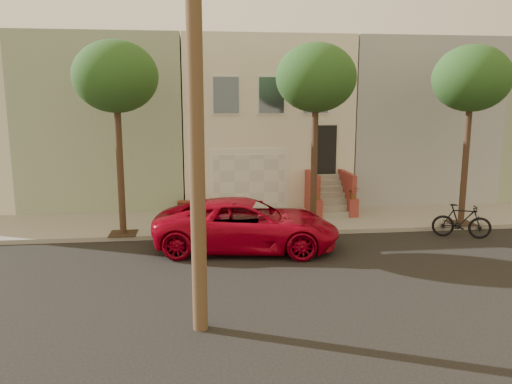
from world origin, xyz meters
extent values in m
plane|color=black|center=(0.00, 0.00, 0.00)|extent=(90.00, 90.00, 0.00)
cube|color=gray|center=(0.00, 5.35, 0.07)|extent=(40.00, 3.70, 0.15)
cube|color=beige|center=(0.00, 11.20, 3.65)|extent=(7.00, 8.00, 7.00)
cube|color=gray|center=(-6.80, 11.20, 3.65)|extent=(6.50, 8.00, 7.00)
cube|color=gray|center=(6.80, 11.20, 3.65)|extent=(6.50, 8.00, 7.00)
cube|color=silver|center=(-0.90, 7.22, 1.40)|extent=(3.20, 0.12, 2.50)
cube|color=silver|center=(-0.90, 7.16, 1.30)|extent=(2.90, 0.06, 2.20)
cube|color=gray|center=(-0.90, 5.35, 0.16)|extent=(3.20, 3.70, 0.02)
cube|color=maroon|center=(-3.10, 6.90, 0.37)|extent=(1.40, 0.45, 0.44)
cube|color=black|center=(2.20, 7.17, 2.55)|extent=(1.00, 0.06, 2.00)
cube|color=#3F4751|center=(-1.80, 7.17, 4.75)|extent=(1.00, 0.06, 1.40)
cube|color=silver|center=(-1.80, 7.19, 4.75)|extent=(1.15, 0.05, 1.55)
cube|color=#3F4751|center=(0.00, 7.17, 4.75)|extent=(1.00, 0.06, 1.40)
cube|color=silver|center=(0.00, 7.19, 4.75)|extent=(1.15, 0.05, 1.55)
cube|color=#3F4751|center=(1.80, 7.17, 4.75)|extent=(1.00, 0.06, 1.40)
cube|color=silver|center=(1.80, 7.19, 4.75)|extent=(1.15, 0.05, 1.55)
cube|color=gray|center=(2.20, 5.38, 0.25)|extent=(1.20, 0.28, 0.20)
cube|color=gray|center=(2.20, 5.66, 0.45)|extent=(1.20, 0.28, 0.20)
cube|color=gray|center=(2.20, 5.94, 0.65)|extent=(1.20, 0.28, 0.20)
cube|color=gray|center=(2.20, 6.22, 0.85)|extent=(1.20, 0.28, 0.20)
cube|color=gray|center=(2.20, 6.50, 1.05)|extent=(1.20, 0.28, 0.20)
cube|color=gray|center=(2.20, 6.78, 1.25)|extent=(1.20, 0.28, 0.20)
cube|color=gray|center=(2.20, 7.06, 1.45)|extent=(1.20, 0.28, 0.20)
cube|color=maroon|center=(1.50, 6.22, 0.95)|extent=(0.18, 1.96, 1.60)
cube|color=maroon|center=(2.90, 6.22, 0.95)|extent=(0.18, 1.96, 1.60)
cube|color=maroon|center=(1.50, 5.34, 0.50)|extent=(0.35, 0.35, 0.70)
imported|color=#1B4A1A|center=(1.50, 5.34, 1.07)|extent=(0.40, 0.35, 0.45)
cube|color=maroon|center=(2.90, 5.34, 0.50)|extent=(0.35, 0.35, 0.70)
imported|color=#1B4A1A|center=(2.90, 5.34, 1.07)|extent=(0.41, 0.35, 0.45)
cube|color=#2D2116|center=(-5.50, 3.90, 0.15)|extent=(0.90, 0.90, 0.02)
cylinder|color=#362218|center=(-5.50, 3.90, 2.25)|extent=(0.22, 0.22, 4.20)
ellipsoid|color=#1B4A1A|center=(-5.50, 3.90, 5.30)|extent=(2.70, 2.57, 2.29)
cube|color=#2D2116|center=(1.00, 3.90, 0.15)|extent=(0.90, 0.90, 0.02)
cylinder|color=#362218|center=(1.00, 3.90, 2.25)|extent=(0.22, 0.22, 4.20)
ellipsoid|color=#1B4A1A|center=(1.00, 3.90, 5.30)|extent=(2.70, 2.57, 2.29)
cube|color=#2D2116|center=(6.50, 3.90, 0.15)|extent=(0.90, 0.90, 0.02)
cylinder|color=#362218|center=(6.50, 3.90, 2.25)|extent=(0.22, 0.22, 4.20)
ellipsoid|color=#1B4A1A|center=(6.50, 3.90, 5.30)|extent=(2.70, 2.57, 2.29)
cylinder|color=#493822|center=(-3.00, -3.20, 5.00)|extent=(0.30, 0.30, 10.00)
imported|color=#A6021B|center=(-1.50, 2.14, 0.78)|extent=(5.96, 3.38, 1.57)
imported|color=black|center=(5.79, 2.60, 0.57)|extent=(1.95, 1.20, 1.14)
camera|label=1|loc=(-3.01, -12.72, 4.58)|focal=35.01mm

